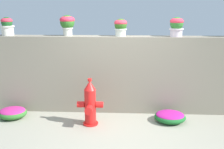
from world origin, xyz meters
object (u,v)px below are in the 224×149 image
at_px(potted_plant_0, 7,25).
at_px(potted_plant_1, 67,23).
at_px(flower_bush_left, 13,112).
at_px(flower_bush_right, 170,116).
at_px(potted_plant_3, 177,25).
at_px(fire_hydrant, 90,104).
at_px(potted_plant_2, 121,26).

bearing_deg(potted_plant_0, potted_plant_1, 1.58).
bearing_deg(flower_bush_left, flower_bush_right, -0.44).
distance_m(potted_plant_1, potted_plant_3, 2.29).
relative_size(potted_plant_3, fire_hydrant, 0.42).
relative_size(potted_plant_0, potted_plant_1, 0.90).
bearing_deg(potted_plant_1, flower_bush_left, -152.80).
relative_size(potted_plant_2, flower_bush_left, 0.61).
height_order(potted_plant_2, fire_hydrant, potted_plant_2).
bearing_deg(flower_bush_left, potted_plant_1, 27.20).
xyz_separation_m(potted_plant_0, potted_plant_2, (2.44, -0.01, -0.00)).
relative_size(fire_hydrant, flower_bush_left, 1.59).
relative_size(potted_plant_0, fire_hydrant, 0.41).
relative_size(potted_plant_1, potted_plant_2, 1.19).
distance_m(potted_plant_0, potted_plant_3, 3.59).
relative_size(potted_plant_2, potted_plant_3, 0.91).
bearing_deg(potted_plant_0, potted_plant_2, -0.35).
bearing_deg(potted_plant_0, flower_bush_left, -71.80).
bearing_deg(fire_hydrant, flower_bush_right, 7.73).
relative_size(potted_plant_2, flower_bush_right, 0.57).
xyz_separation_m(potted_plant_1, flower_bush_left, (-1.12, -0.58, -1.83)).
height_order(potted_plant_0, fire_hydrant, potted_plant_0).
height_order(potted_plant_0, potted_plant_1, potted_plant_1).
distance_m(potted_plant_1, potted_plant_2, 1.14).
distance_m(fire_hydrant, flower_bush_right, 1.65).
bearing_deg(potted_plant_3, potted_plant_1, 178.26).
bearing_deg(potted_plant_1, potted_plant_0, -178.42).
bearing_deg(potted_plant_2, fire_hydrant, -126.87).
distance_m(potted_plant_0, flower_bush_left, 1.86).
xyz_separation_m(potted_plant_2, flower_bush_left, (-2.26, -0.53, -1.77)).
xyz_separation_m(potted_plant_0, potted_plant_3, (3.59, -0.03, 0.01)).
height_order(potted_plant_2, flower_bush_right, potted_plant_2).
relative_size(potted_plant_1, flower_bush_right, 0.69).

